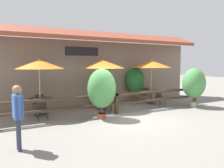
# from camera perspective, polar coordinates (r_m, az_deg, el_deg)

# --- Properties ---
(ground_plane) EXTENTS (60.00, 60.00, 0.00)m
(ground_plane) POSITION_cam_1_polar(r_m,az_deg,el_deg) (9.30, 4.41, -9.09)
(ground_plane) COLOR gray
(building_facade) EXTENTS (14.28, 1.49, 4.23)m
(building_facade) POSITION_cam_1_polar(r_m,az_deg,el_deg) (12.65, -5.68, 4.61)
(building_facade) COLOR gray
(building_facade) RESTS_ON ground
(patio_railing) EXTENTS (10.40, 0.14, 0.95)m
(patio_railing) POSITION_cam_1_polar(r_m,az_deg,el_deg) (10.04, 1.18, -3.96)
(patio_railing) COLOR #3D2D1E
(patio_railing) RESTS_ON ground
(patio_umbrella_near) EXTENTS (2.22, 2.22, 2.54)m
(patio_umbrella_near) POSITION_cam_1_polar(r_m,az_deg,el_deg) (10.19, -18.53, 4.94)
(patio_umbrella_near) COLOR #B7B2A8
(patio_umbrella_near) RESTS_ON ground
(dining_table_near) EXTENTS (1.05, 1.05, 0.77)m
(dining_table_near) POSITION_cam_1_polar(r_m,az_deg,el_deg) (10.32, -18.26, -4.39)
(dining_table_near) COLOR #4C3826
(dining_table_near) RESTS_ON ground
(chair_near_streetside) EXTENTS (0.45, 0.45, 0.86)m
(chair_near_streetside) POSITION_cam_1_polar(r_m,az_deg,el_deg) (9.63, -17.83, -5.89)
(chair_near_streetside) COLOR #332D28
(chair_near_streetside) RESTS_ON ground
(chair_near_wallside) EXTENTS (0.49, 0.49, 0.86)m
(chair_near_wallside) POSITION_cam_1_polar(r_m,az_deg,el_deg) (11.07, -18.66, -4.48)
(chair_near_wallside) COLOR #332D28
(chair_near_wallside) RESTS_ON ground
(patio_umbrella_middle) EXTENTS (2.22, 2.22, 2.54)m
(patio_umbrella_middle) POSITION_cam_1_polar(r_m,az_deg,el_deg) (11.11, -2.43, 5.21)
(patio_umbrella_middle) COLOR #B7B2A8
(patio_umbrella_middle) RESTS_ON ground
(dining_table_middle) EXTENTS (1.05, 1.05, 0.77)m
(dining_table_middle) POSITION_cam_1_polar(r_m,az_deg,el_deg) (11.23, -2.40, -3.36)
(dining_table_middle) COLOR #4C3826
(dining_table_middle) RESTS_ON ground
(chair_middle_streetside) EXTENTS (0.48, 0.48, 0.86)m
(chair_middle_streetside) POSITION_cam_1_polar(r_m,az_deg,el_deg) (10.56, -0.53, -4.65)
(chair_middle_streetside) COLOR #332D28
(chair_middle_streetside) RESTS_ON ground
(chair_middle_wallside) EXTENTS (0.48, 0.48, 0.86)m
(chair_middle_wallside) POSITION_cam_1_polar(r_m,az_deg,el_deg) (11.98, -3.78, -3.48)
(chair_middle_wallside) COLOR #332D28
(chair_middle_wallside) RESTS_ON ground
(patio_umbrella_far) EXTENTS (2.22, 2.22, 2.54)m
(patio_umbrella_far) POSITION_cam_1_polar(r_m,az_deg,el_deg) (12.86, 10.31, 5.14)
(patio_umbrella_far) COLOR #B7B2A8
(patio_umbrella_far) RESTS_ON ground
(dining_table_far) EXTENTS (1.05, 1.05, 0.77)m
(dining_table_far) POSITION_cam_1_polar(r_m,az_deg,el_deg) (12.97, 10.19, -2.28)
(dining_table_far) COLOR #4C3826
(dining_table_far) RESTS_ON ground
(chair_far_streetside) EXTENTS (0.46, 0.46, 0.86)m
(chair_far_streetside) POSITION_cam_1_polar(r_m,az_deg,el_deg) (12.44, 12.34, -3.27)
(chair_far_streetside) COLOR #332D28
(chair_far_streetside) RESTS_ON ground
(chair_far_wallside) EXTENTS (0.46, 0.46, 0.86)m
(chair_far_wallside) POSITION_cam_1_polar(r_m,az_deg,el_deg) (13.60, 8.45, -2.48)
(chair_far_wallside) COLOR #332D28
(chair_far_wallside) RESTS_ON ground
(potted_plant_small_flowering) EXTENTS (1.21, 1.09, 2.11)m
(potted_plant_small_flowering) POSITION_cam_1_polar(r_m,az_deg,el_deg) (9.10, -2.69, -1.31)
(potted_plant_small_flowering) COLOR #9E4C33
(potted_plant_small_flowering) RESTS_ON ground
(potted_plant_corner_fern) EXTENTS (1.27, 1.15, 2.07)m
(potted_plant_corner_fern) POSITION_cam_1_polar(r_m,az_deg,el_deg) (12.39, 20.61, 0.11)
(potted_plant_corner_fern) COLOR #B7AD99
(potted_plant_corner_fern) RESTS_ON ground
(potted_plant_tall_tropical) EXTENTS (1.17, 1.06, 2.10)m
(potted_plant_tall_tropical) POSITION_cam_1_polar(r_m,az_deg,el_deg) (13.52, 6.04, 0.79)
(potted_plant_tall_tropical) COLOR brown
(potted_plant_tall_tropical) RESTS_ON ground
(pedestrian) EXTENTS (0.25, 0.61, 1.75)m
(pedestrian) POSITION_cam_1_polar(r_m,az_deg,el_deg) (6.27, -23.42, -5.98)
(pedestrian) COLOR #2D334C
(pedestrian) RESTS_ON ground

